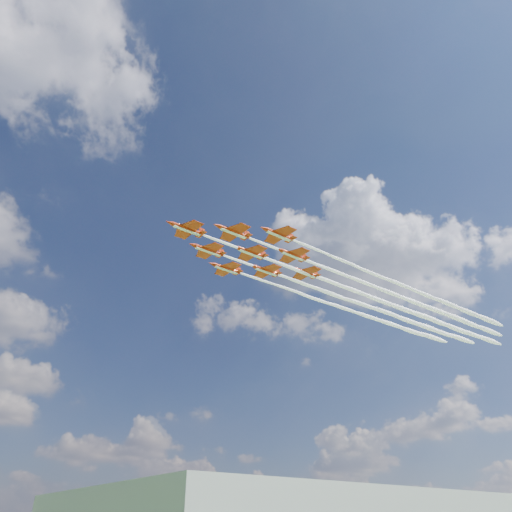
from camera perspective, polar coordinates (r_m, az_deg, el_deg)
name	(u,v)px	position (r m, az deg, el deg)	size (l,w,h in m)	color
jet_lead	(327,281)	(158.48, 8.16, -2.82)	(109.25, 9.72, 2.85)	#A62409
jet_row2_port	(365,283)	(161.82, 12.31, -3.00)	(109.25, 9.72, 2.85)	#A62409
jet_row2_starb	(337,295)	(169.18, 9.21, -4.48)	(109.25, 9.72, 2.85)	#A62409
jet_row3_port	(401,285)	(165.97, 16.28, -3.15)	(109.25, 9.72, 2.85)	#A62409
jet_row3_centre	(372,297)	(172.72, 13.09, -4.60)	(109.25, 9.72, 2.85)	#A62409
jet_row3_starb	(345,309)	(180.05, 10.13, -5.93)	(109.25, 9.72, 2.85)	#A62409
jet_row4_port	(406,299)	(177.00, 16.80, -4.71)	(109.25, 9.72, 2.85)	#A62409
jet_row4_starb	(378,310)	(183.76, 13.77, -6.02)	(109.25, 9.72, 2.85)	#A62409
jet_tail	(411,311)	(188.16, 17.26, -6.08)	(109.25, 9.72, 2.85)	#A62409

